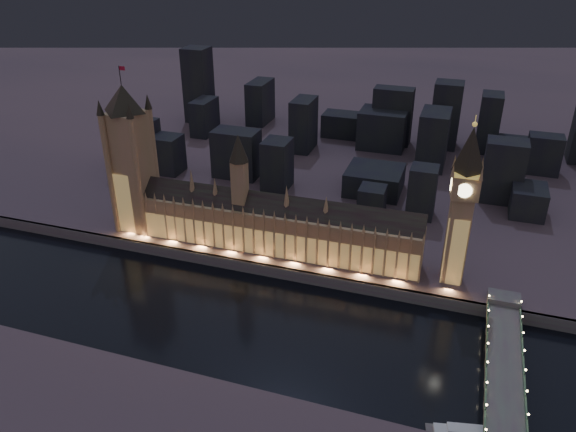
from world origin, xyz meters
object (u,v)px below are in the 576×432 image
(palace_of_westminster, at_px, (268,224))
(elizabeth_tower, at_px, (464,194))
(victoria_tower, at_px, (130,152))
(westminster_bridge, at_px, (503,362))

(palace_of_westminster, relative_size, elizabeth_tower, 1.95)
(elizabeth_tower, bearing_deg, victoria_tower, -180.00)
(elizabeth_tower, height_order, westminster_bridge, elizabeth_tower)
(victoria_tower, height_order, westminster_bridge, victoria_tower)
(victoria_tower, distance_m, elizabeth_tower, 218.00)
(victoria_tower, distance_m, westminster_bridge, 263.68)
(victoria_tower, relative_size, elizabeth_tower, 1.11)
(victoria_tower, xyz_separation_m, westminster_bridge, (248.60, -65.37, -58.75))
(victoria_tower, relative_size, westminster_bridge, 1.01)
(victoria_tower, bearing_deg, elizabeth_tower, 0.00)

